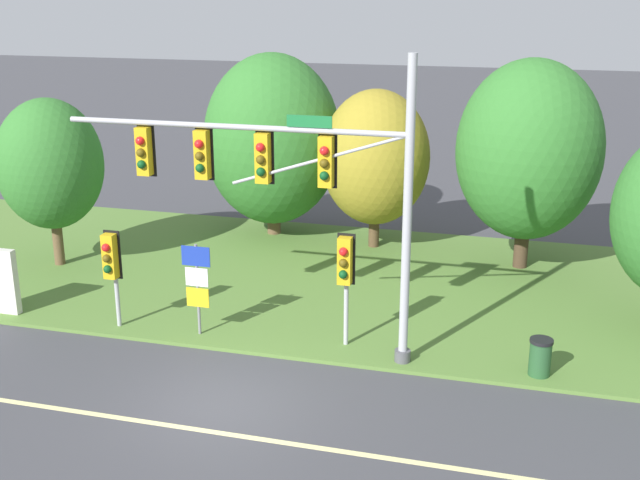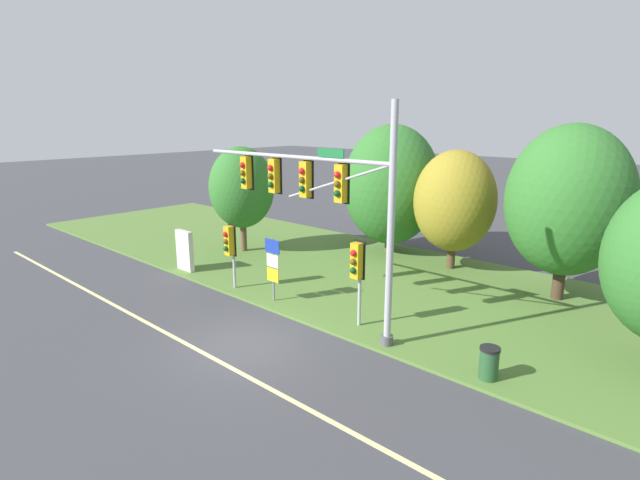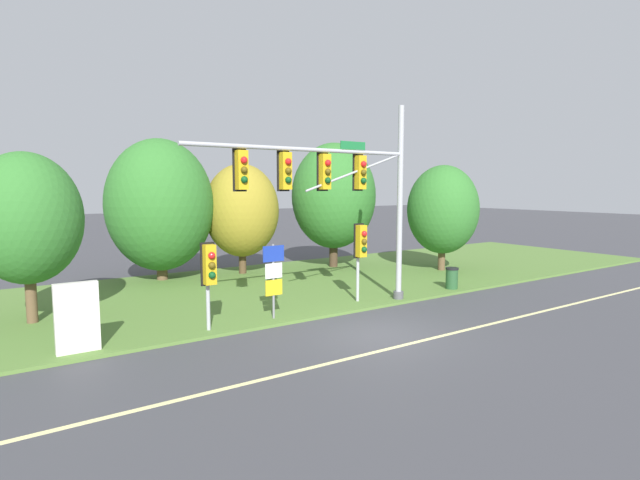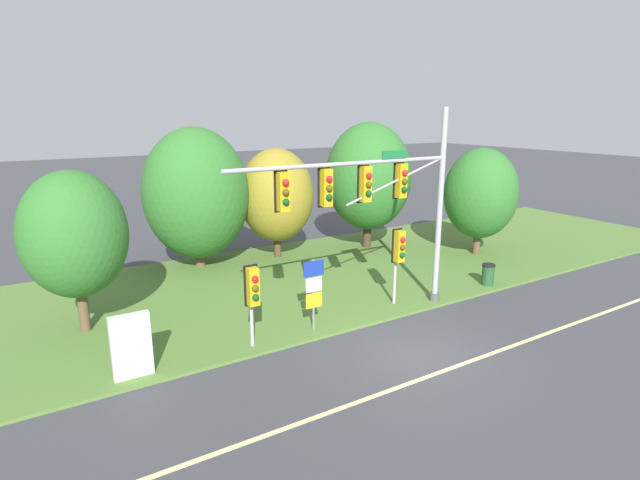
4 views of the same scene
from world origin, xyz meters
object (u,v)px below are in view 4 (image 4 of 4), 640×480
(route_sign_post, at_px, (314,287))
(tree_behind_signpost, at_px, (276,195))
(tree_tall_centre, at_px, (481,194))
(tree_nearest_road, at_px, (74,235))
(tree_left_of_mast, at_px, (196,194))
(pedestrian_signal_further_along, at_px, (253,291))
(tree_mid_verge, at_px, (368,177))
(info_kiosk, at_px, (131,346))
(pedestrian_signal_near_kerb, at_px, (399,251))
(trash_bin, at_px, (488,274))
(traffic_signal_mast, at_px, (380,194))

(route_sign_post, bearing_deg, tree_behind_signpost, 71.06)
(tree_tall_centre, bearing_deg, tree_nearest_road, 178.84)
(tree_left_of_mast, relative_size, tree_tall_centre, 1.20)
(tree_left_of_mast, bearing_deg, tree_behind_signpost, -8.30)
(pedestrian_signal_further_along, relative_size, tree_behind_signpost, 0.49)
(tree_mid_verge, xyz_separation_m, info_kiosk, (-14.16, -7.89, -2.98))
(pedestrian_signal_further_along, bearing_deg, tree_tall_centre, 14.86)
(tree_mid_verge, relative_size, info_kiosk, 3.59)
(tree_mid_verge, height_order, tree_tall_centre, tree_mid_verge)
(route_sign_post, distance_m, tree_mid_verge, 11.52)
(tree_nearest_road, distance_m, info_kiosk, 4.85)
(tree_mid_verge, bearing_deg, tree_behind_signpost, 170.39)
(pedestrian_signal_near_kerb, bearing_deg, pedestrian_signal_further_along, -175.57)
(route_sign_post, distance_m, tree_tall_centre, 12.87)
(info_kiosk, relative_size, trash_bin, 2.04)
(route_sign_post, relative_size, tree_left_of_mast, 0.38)
(trash_bin, bearing_deg, tree_behind_signpost, 123.85)
(pedestrian_signal_near_kerb, relative_size, tree_left_of_mast, 0.45)
(traffic_signal_mast, distance_m, tree_tall_centre, 10.43)
(tree_nearest_road, xyz_separation_m, tree_tall_centre, (19.04, -0.39, -0.18))
(tree_left_of_mast, relative_size, info_kiosk, 3.52)
(traffic_signal_mast, relative_size, trash_bin, 9.58)
(pedestrian_signal_further_along, relative_size, tree_left_of_mast, 0.41)
(tree_nearest_road, height_order, tree_behind_signpost, tree_behind_signpost)
(tree_left_of_mast, bearing_deg, trash_bin, -43.48)
(tree_behind_signpost, distance_m, trash_bin, 10.85)
(trash_bin, bearing_deg, tree_tall_centre, 47.13)
(tree_left_of_mast, height_order, tree_behind_signpost, tree_left_of_mast)
(tree_mid_verge, distance_m, tree_tall_centre, 5.91)
(pedestrian_signal_further_along, xyz_separation_m, info_kiosk, (-3.69, 0.16, -1.00))
(tree_left_of_mast, relative_size, tree_behind_signpost, 1.19)
(traffic_signal_mast, bearing_deg, pedestrian_signal_near_kerb, 18.05)
(tree_tall_centre, height_order, info_kiosk, tree_tall_centre)
(route_sign_post, height_order, tree_left_of_mast, tree_left_of_mast)
(info_kiosk, height_order, trash_bin, info_kiosk)
(traffic_signal_mast, bearing_deg, tree_left_of_mast, 110.78)
(pedestrian_signal_near_kerb, bearing_deg, tree_tall_centre, 22.20)
(traffic_signal_mast, relative_size, pedestrian_signal_further_along, 3.24)
(route_sign_post, distance_m, info_kiosk, 6.07)
(traffic_signal_mast, bearing_deg, tree_tall_centre, 21.64)
(tree_behind_signpost, bearing_deg, pedestrian_signal_further_along, -120.87)
(info_kiosk, bearing_deg, tree_nearest_road, 100.52)
(traffic_signal_mast, height_order, tree_left_of_mast, traffic_signal_mast)
(traffic_signal_mast, height_order, route_sign_post, traffic_signal_mast)
(tree_mid_verge, bearing_deg, trash_bin, -84.84)
(traffic_signal_mast, height_order, pedestrian_signal_near_kerb, traffic_signal_mast)
(tree_mid_verge, relative_size, tree_tall_centre, 1.22)
(tree_left_of_mast, xyz_separation_m, tree_mid_verge, (9.09, -1.45, 0.36))
(tree_tall_centre, distance_m, trash_bin, 5.71)
(info_kiosk, bearing_deg, tree_tall_centre, 11.49)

